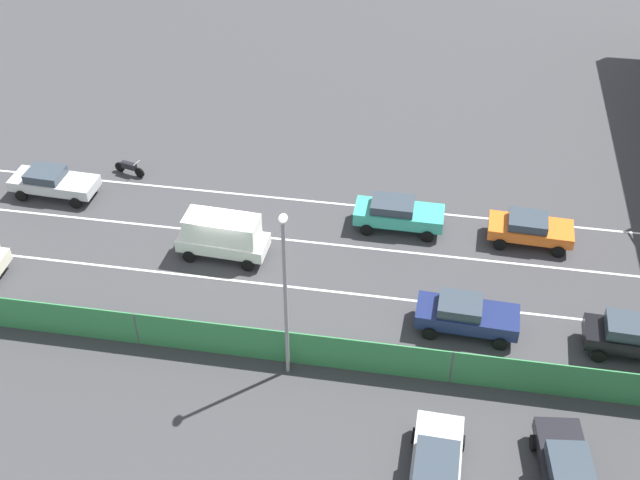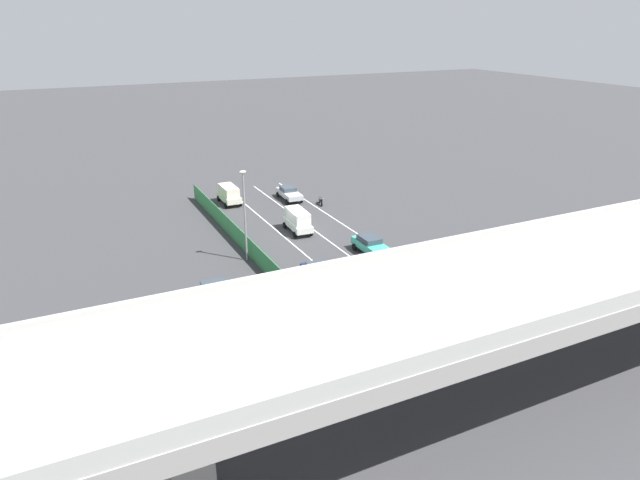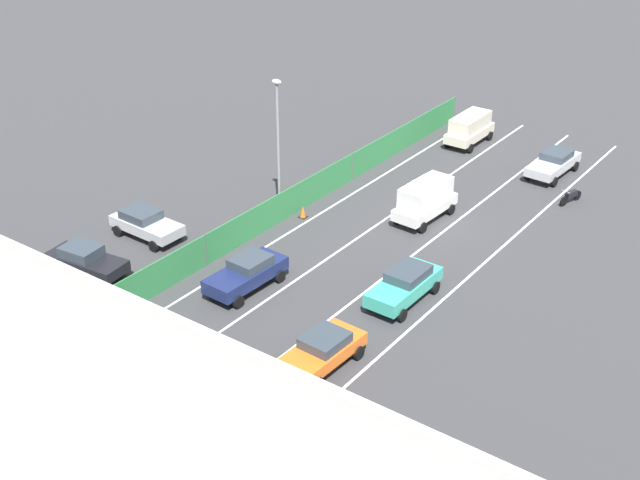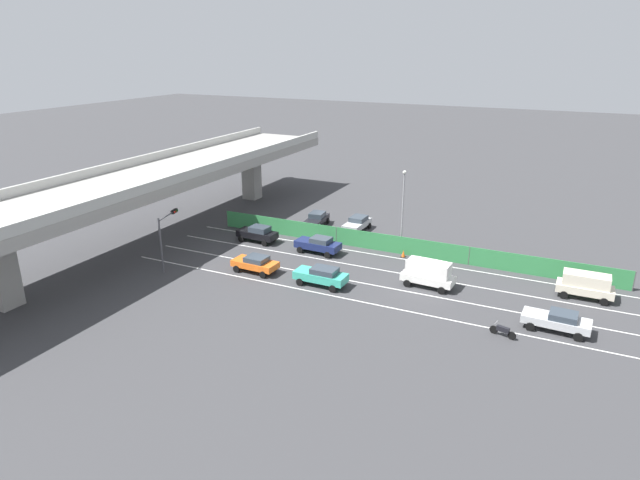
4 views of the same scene
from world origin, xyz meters
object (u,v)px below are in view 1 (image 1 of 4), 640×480
at_px(car_van_white, 222,234).
at_px(motorcycle, 129,167).
at_px(car_taxi_orange, 530,228).
at_px(car_sedan_silver, 53,182).
at_px(street_lamp, 285,285).
at_px(traffic_cone, 278,343).
at_px(parked_wagon_silver, 436,464).
at_px(parked_sedan_dark, 567,469).
at_px(car_sedan_navy, 466,314).
at_px(car_sedan_black, 633,336).
at_px(car_taxi_teal, 398,213).

height_order(car_van_white, motorcycle, car_van_white).
xyz_separation_m(car_taxi_orange, car_sedan_silver, (0.05, -25.55, -0.01)).
xyz_separation_m(street_lamp, traffic_cone, (-1.20, -0.66, -4.61)).
relative_size(car_taxi_orange, car_van_white, 0.94).
height_order(car_van_white, street_lamp, street_lamp).
xyz_separation_m(car_van_white, parked_wagon_silver, (11.47, 11.14, -0.41)).
xyz_separation_m(parked_sedan_dark, traffic_cone, (-5.03, -11.89, -0.55)).
relative_size(parked_sedan_dark, traffic_cone, 6.25).
height_order(car_van_white, car_sedan_navy, car_van_white).
bearing_deg(traffic_cone, parked_wagon_silver, 51.87).
bearing_deg(parked_wagon_silver, motorcycle, -133.89).
distance_m(motorcycle, parked_wagon_silver, 25.33).
height_order(car_van_white, parked_sedan_dark, car_van_white).
relative_size(parked_wagon_silver, parked_sedan_dark, 0.96).
bearing_deg(parked_sedan_dark, car_sedan_black, 155.96).
xyz_separation_m(car_taxi_teal, car_taxi_orange, (0.09, 6.71, -0.06)).
bearing_deg(car_taxi_teal, street_lamp, -18.86).
distance_m(car_sedan_silver, parked_sedan_dark, 30.09).
bearing_deg(motorcycle, parked_wagon_silver, 46.11).
bearing_deg(car_taxi_teal, car_van_white, -66.28).
height_order(car_taxi_orange, car_sedan_silver, same).
distance_m(car_taxi_teal, motorcycle, 15.65).
bearing_deg(car_sedan_black, car_sedan_navy, -91.60).
bearing_deg(traffic_cone, car_taxi_orange, 130.57).
bearing_deg(car_sedan_silver, parked_sedan_dark, 61.34).
distance_m(car_sedan_black, car_taxi_orange, 8.22).
bearing_deg(parked_sedan_dark, motorcycle, -126.44).
relative_size(car_sedan_navy, traffic_cone, 6.33).
relative_size(car_sedan_navy, motorcycle, 2.42).
bearing_deg(traffic_cone, car_taxi_teal, 155.59).
bearing_deg(car_sedan_silver, traffic_cone, 57.08).
height_order(car_van_white, parked_wagon_silver, car_van_white).
xyz_separation_m(car_sedan_navy, car_sedan_silver, (-6.85, -22.51, -0.06)).
bearing_deg(street_lamp, car_sedan_black, 103.73).
relative_size(car_sedan_silver, motorcycle, 2.50).
distance_m(car_taxi_teal, car_taxi_orange, 6.71).
height_order(street_lamp, traffic_cone, street_lamp).
bearing_deg(motorcycle, car_sedan_navy, 63.79).
relative_size(car_sedan_navy, parked_sedan_dark, 1.01).
bearing_deg(car_sedan_navy, car_taxi_orange, 156.22).
relative_size(car_sedan_black, car_sedan_silver, 0.92).
distance_m(car_taxi_teal, car_sedan_silver, 18.84).
xyz_separation_m(motorcycle, traffic_cone, (11.96, 11.12, -0.12)).
xyz_separation_m(car_sedan_black, parked_sedan_dark, (7.38, -3.29, -0.06)).
relative_size(car_sedan_black, parked_wagon_silver, 1.00).
bearing_deg(car_sedan_silver, motorcycle, 127.05).
bearing_deg(car_taxi_orange, car_sedan_navy, -23.78).
bearing_deg(car_taxi_teal, car_sedan_black, 56.49).
xyz_separation_m(car_taxi_teal, motorcycle, (-2.42, -15.45, -0.47)).
relative_size(car_sedan_navy, street_lamp, 0.55).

